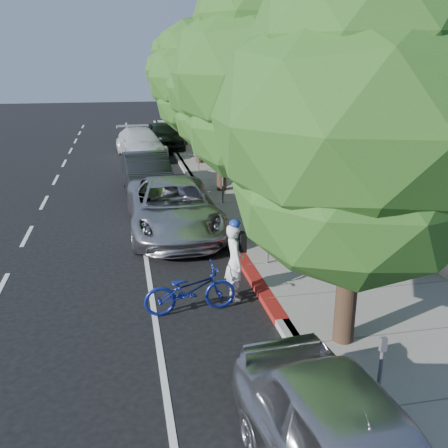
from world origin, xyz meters
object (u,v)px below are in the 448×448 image
object	(u,v)px
street_tree_2	(221,89)
cyclist	(235,262)
white_pickup	(140,144)
street_tree_1	(264,77)
bicycle	(190,290)
silver_suv	(173,207)
dark_suv_far	(163,136)
street_tree_0	(361,124)
dark_sedan	(147,174)
street_tree_4	(183,71)
pedestrian	(249,170)
street_tree_5	(173,71)
street_tree_3	(198,79)

from	to	relation	value
street_tree_2	cyclist	xyz separation A→B (m)	(-1.60, -9.54, -3.33)
street_tree_2	white_pickup	world-z (taller)	street_tree_2
street_tree_1	bicycle	xyz separation A→B (m)	(-2.70, -4.01, -4.32)
silver_suv	white_pickup	world-z (taller)	silver_suv
street_tree_2	white_pickup	size ratio (longest dim) A/B	1.25
bicycle	dark_suv_far	distance (m)	21.55
street_tree_0	dark_sedan	size ratio (longest dim) A/B	1.42
dark_sedan	street_tree_4	bearing A→B (deg)	71.72
street_tree_4	bicycle	size ratio (longest dim) A/B	3.65
street_tree_1	silver_suv	distance (m)	4.97
street_tree_2	pedestrian	size ratio (longest dim) A/B	3.68
street_tree_5	cyclist	world-z (taller)	street_tree_5
bicycle	cyclist	bearing A→B (deg)	-70.93
street_tree_1	pedestrian	size ratio (longest dim) A/B	4.24
street_tree_2	white_pickup	distance (m)	9.89
street_tree_4	cyclist	world-z (taller)	street_tree_4
pedestrian	dark_sedan	bearing A→B (deg)	-54.63
street_tree_4	street_tree_3	bearing A→B (deg)	-90.00
street_tree_1	street_tree_4	bearing A→B (deg)	90.00
street_tree_4	street_tree_5	distance (m)	6.00
street_tree_5	pedestrian	distance (m)	19.00
white_pickup	pedestrian	xyz separation A→B (m)	(3.96, -9.47, 0.28)
dark_sedan	dark_suv_far	distance (m)	11.14
street_tree_5	street_tree_4	bearing A→B (deg)	-90.00
street_tree_5	dark_suv_far	bearing A→B (deg)	-102.15
street_tree_5	dark_sedan	distance (m)	18.15
street_tree_1	street_tree_3	world-z (taller)	street_tree_1
street_tree_2	cyclist	distance (m)	10.23
street_tree_1	cyclist	bearing A→B (deg)	-114.32
street_tree_4	bicycle	distance (m)	22.56
street_tree_0	bicycle	size ratio (longest dim) A/B	3.54
bicycle	street_tree_2	bearing A→B (deg)	-19.20
street_tree_4	silver_suv	size ratio (longest dim) A/B	1.24
street_tree_2	bicycle	world-z (taller)	street_tree_2
street_tree_0	dark_suv_far	distance (m)	23.79
bicycle	street_tree_3	bearing A→B (deg)	-13.68
street_tree_5	cyclist	bearing A→B (deg)	-93.33
silver_suv	dark_sedan	size ratio (longest dim) A/B	1.18
street_tree_3	street_tree_0	bearing A→B (deg)	-90.00
dark_suv_far	street_tree_2	bearing A→B (deg)	-88.53
street_tree_3	white_pickup	world-z (taller)	street_tree_3
silver_suv	street_tree_1	bearing A→B (deg)	-31.51
silver_suv	pedestrian	xyz separation A→B (m)	(3.51, 3.84, 0.26)
street_tree_0	pedestrian	bearing A→B (deg)	84.87
street_tree_3	dark_sedan	world-z (taller)	street_tree_3
street_tree_0	street_tree_3	size ratio (longest dim) A/B	0.97
dark_suv_far	pedestrian	size ratio (longest dim) A/B	2.62
street_tree_3	dark_sedan	size ratio (longest dim) A/B	1.46
pedestrian	dark_suv_far	bearing A→B (deg)	-117.55
street_tree_0	street_tree_4	size ratio (longest dim) A/B	0.97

